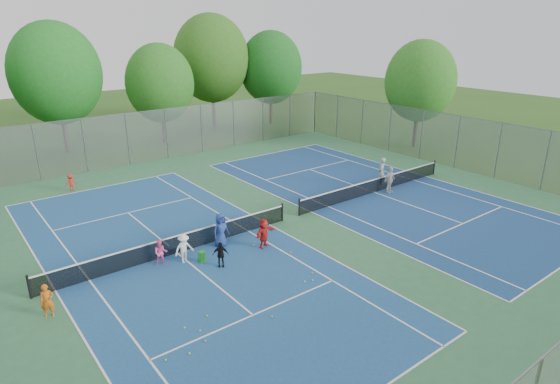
# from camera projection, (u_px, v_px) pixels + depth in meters

# --- Properties ---
(ground) EXTENTS (120.00, 120.00, 0.00)m
(ground) POSITION_uv_depth(u_px,v_px,m) (291.00, 218.00, 26.43)
(ground) COLOR #2A5219
(ground) RESTS_ON ground
(court_pad) EXTENTS (32.00, 32.00, 0.01)m
(court_pad) POSITION_uv_depth(u_px,v_px,m) (291.00, 218.00, 26.42)
(court_pad) COLOR #316842
(court_pad) RESTS_ON ground
(court_left) EXTENTS (10.97, 23.77, 0.01)m
(court_left) POSITION_uv_depth(u_px,v_px,m) (177.00, 253.00, 22.40)
(court_left) COLOR navy
(court_left) RESTS_ON court_pad
(court_right) EXTENTS (10.97, 23.77, 0.01)m
(court_right) POSITION_uv_depth(u_px,v_px,m) (374.00, 192.00, 30.44)
(court_right) COLOR navy
(court_right) RESTS_ON court_pad
(net_left) EXTENTS (12.87, 0.10, 0.91)m
(net_left) POSITION_uv_depth(u_px,v_px,m) (177.00, 245.00, 22.25)
(net_left) COLOR black
(net_left) RESTS_ON ground
(net_right) EXTENTS (12.87, 0.10, 0.91)m
(net_right) POSITION_uv_depth(u_px,v_px,m) (375.00, 186.00, 30.30)
(net_right) COLOR black
(net_right) RESTS_ON ground
(fence_north) EXTENTS (32.00, 0.10, 4.00)m
(fence_north) POSITION_uv_depth(u_px,v_px,m) (166.00, 134.00, 37.65)
(fence_north) COLOR gray
(fence_north) RESTS_ON ground
(fence_east) EXTENTS (0.10, 32.00, 4.00)m
(fence_east) POSITION_uv_depth(u_px,v_px,m) (457.00, 142.00, 34.94)
(fence_east) COLOR gray
(fence_east) RESTS_ON ground
(tree_nl) EXTENTS (7.20, 7.20, 10.69)m
(tree_nl) POSITION_uv_depth(u_px,v_px,m) (56.00, 74.00, 37.87)
(tree_nl) COLOR #443326
(tree_nl) RESTS_ON ground
(tree_nc) EXTENTS (6.00, 6.00, 8.85)m
(tree_nc) POSITION_uv_depth(u_px,v_px,m) (160.00, 83.00, 41.37)
(tree_nc) COLOR #443326
(tree_nc) RESTS_ON ground
(tree_nr) EXTENTS (7.60, 7.60, 11.42)m
(tree_nr) POSITION_uv_depth(u_px,v_px,m) (211.00, 58.00, 47.06)
(tree_nr) COLOR #443326
(tree_nr) RESTS_ON ground
(tree_ne) EXTENTS (6.60, 6.60, 9.77)m
(tree_ne) POSITION_uv_depth(u_px,v_px,m) (271.00, 68.00, 49.39)
(tree_ne) COLOR #443326
(tree_ne) RESTS_ON ground
(tree_side_e) EXTENTS (6.00, 6.00, 9.20)m
(tree_side_e) POSITION_uv_depth(u_px,v_px,m) (420.00, 81.00, 39.86)
(tree_side_e) COLOR #443326
(tree_side_e) RESTS_ON ground
(ball_crate) EXTENTS (0.38, 0.38, 0.29)m
(ball_crate) POSITION_uv_depth(u_px,v_px,m) (172.00, 250.00, 22.45)
(ball_crate) COLOR blue
(ball_crate) RESTS_ON ground
(ball_hopper) EXTENTS (0.29, 0.29, 0.53)m
(ball_hopper) POSITION_uv_depth(u_px,v_px,m) (202.00, 257.00, 21.51)
(ball_hopper) COLOR green
(ball_hopper) RESTS_ON ground
(student_a) EXTENTS (0.56, 0.45, 1.35)m
(student_a) POSITION_uv_depth(u_px,v_px,m) (47.00, 301.00, 17.36)
(student_a) COLOR orange
(student_a) RESTS_ON ground
(student_b) EXTENTS (0.74, 0.67, 1.23)m
(student_b) POSITION_uv_depth(u_px,v_px,m) (161.00, 253.00, 21.13)
(student_b) COLOR pink
(student_b) RESTS_ON ground
(student_c) EXTENTS (0.92, 0.54, 1.40)m
(student_c) POSITION_uv_depth(u_px,v_px,m) (184.00, 248.00, 21.35)
(student_c) COLOR white
(student_c) RESTS_ON ground
(student_d) EXTENTS (0.77, 0.60, 1.22)m
(student_d) POSITION_uv_depth(u_px,v_px,m) (220.00, 255.00, 20.99)
(student_d) COLOR black
(student_d) RESTS_ON ground
(student_e) EXTENTS (0.88, 0.61, 1.72)m
(student_e) POSITION_uv_depth(u_px,v_px,m) (221.00, 230.00, 22.87)
(student_e) COLOR navy
(student_e) RESTS_ON ground
(student_f) EXTENTS (1.46, 0.81, 1.50)m
(student_f) POSITION_uv_depth(u_px,v_px,m) (264.00, 233.00, 22.76)
(student_f) COLOR red
(student_f) RESTS_ON ground
(child_far_baseline) EXTENTS (0.75, 0.45, 1.14)m
(child_far_baseline) POSITION_uv_depth(u_px,v_px,m) (71.00, 183.00, 30.57)
(child_far_baseline) COLOR red
(child_far_baseline) RESTS_ON ground
(instructor) EXTENTS (0.87, 0.81, 2.00)m
(instructor) POSITION_uv_depth(u_px,v_px,m) (381.00, 172.00, 31.25)
(instructor) COLOR #98989B
(instructor) RESTS_ON ground
(teen_court_b) EXTENTS (1.04, 0.49, 1.73)m
(teen_court_b) POSITION_uv_depth(u_px,v_px,m) (390.00, 180.00, 30.18)
(teen_court_b) COLOR silver
(teen_court_b) RESTS_ON ground
(tennis_ball_0) EXTENTS (0.07, 0.07, 0.07)m
(tennis_ball_0) POSITION_uv_depth(u_px,v_px,m) (166.00, 360.00, 15.24)
(tennis_ball_0) COLOR #C6E034
(tennis_ball_0) RESTS_ON ground
(tennis_ball_1) EXTENTS (0.07, 0.07, 0.07)m
(tennis_ball_1) POSITION_uv_depth(u_px,v_px,m) (189.00, 354.00, 15.54)
(tennis_ball_1) COLOR #CAF438
(tennis_ball_1) RESTS_ON ground
(tennis_ball_2) EXTENTS (0.07, 0.07, 0.07)m
(tennis_ball_2) POSITION_uv_depth(u_px,v_px,m) (200.00, 331.00, 16.70)
(tennis_ball_2) COLOR #C5D231
(tennis_ball_2) RESTS_ON ground
(tennis_ball_3) EXTENTS (0.07, 0.07, 0.07)m
(tennis_ball_3) POSITION_uv_depth(u_px,v_px,m) (305.00, 282.00, 19.87)
(tennis_ball_3) COLOR #DAEC36
(tennis_ball_3) RESTS_ON ground
(tennis_ball_4) EXTENTS (0.07, 0.07, 0.07)m
(tennis_ball_4) POSITION_uv_depth(u_px,v_px,m) (185.00, 328.00, 16.86)
(tennis_ball_4) COLOR #CBE735
(tennis_ball_4) RESTS_ON ground
(tennis_ball_5) EXTENTS (0.07, 0.07, 0.07)m
(tennis_ball_5) POSITION_uv_depth(u_px,v_px,m) (312.00, 273.00, 20.55)
(tennis_ball_5) COLOR #C3D631
(tennis_ball_5) RESTS_ON ground
(tennis_ball_6) EXTENTS (0.07, 0.07, 0.07)m
(tennis_ball_6) POSITION_uv_depth(u_px,v_px,m) (291.00, 252.00, 22.43)
(tennis_ball_6) COLOR #C7D331
(tennis_ball_6) RESTS_ON ground
(tennis_ball_7) EXTENTS (0.07, 0.07, 0.07)m
(tennis_ball_7) POSITION_uv_depth(u_px,v_px,m) (272.00, 317.00, 17.49)
(tennis_ball_7) COLOR #A3C82E
(tennis_ball_7) RESTS_ON ground
(tennis_ball_8) EXTENTS (0.07, 0.07, 0.07)m
(tennis_ball_8) POSITION_uv_depth(u_px,v_px,m) (313.00, 281.00, 19.97)
(tennis_ball_8) COLOR yellow
(tennis_ball_8) RESTS_ON ground
(tennis_ball_9) EXTENTS (0.07, 0.07, 0.07)m
(tennis_ball_9) POSITION_uv_depth(u_px,v_px,m) (253.00, 245.00, 23.12)
(tennis_ball_9) COLOR #B1CD2F
(tennis_ball_9) RESTS_ON ground
(tennis_ball_10) EXTENTS (0.07, 0.07, 0.07)m
(tennis_ball_10) POSITION_uv_depth(u_px,v_px,m) (207.00, 316.00, 17.54)
(tennis_ball_10) COLOR #A9C52E
(tennis_ball_10) RESTS_ON ground
(tennis_ball_11) EXTENTS (0.07, 0.07, 0.07)m
(tennis_ball_11) POSITION_uv_depth(u_px,v_px,m) (205.00, 341.00, 16.15)
(tennis_ball_11) COLOR #B1C82E
(tennis_ball_11) RESTS_ON ground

